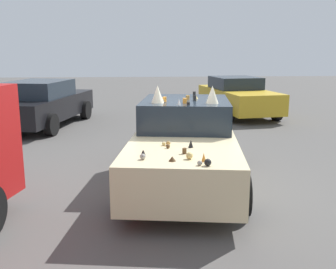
# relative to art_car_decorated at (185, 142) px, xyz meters

# --- Properties ---
(ground_plane) EXTENTS (60.00, 60.00, 0.00)m
(ground_plane) POSITION_rel_art_car_decorated_xyz_m (-0.09, 0.01, -0.72)
(ground_plane) COLOR #514F4C
(art_car_decorated) EXTENTS (4.81, 2.50, 1.79)m
(art_car_decorated) POSITION_rel_art_car_decorated_xyz_m (0.00, 0.00, 0.00)
(art_car_decorated) COLOR beige
(art_car_decorated) RESTS_ON ground
(parked_sedan_far_right) EXTENTS (4.57, 2.47, 1.42)m
(parked_sedan_far_right) POSITION_rel_art_car_decorated_xyz_m (7.44, -2.86, -0.02)
(parked_sedan_far_right) COLOR gold
(parked_sedan_far_right) RESTS_ON ground
(parked_sedan_near_right) EXTENTS (4.86, 2.68, 1.47)m
(parked_sedan_near_right) POSITION_rel_art_car_decorated_xyz_m (5.70, 3.90, 0.01)
(parked_sedan_near_right) COLOR black
(parked_sedan_near_right) RESTS_ON ground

